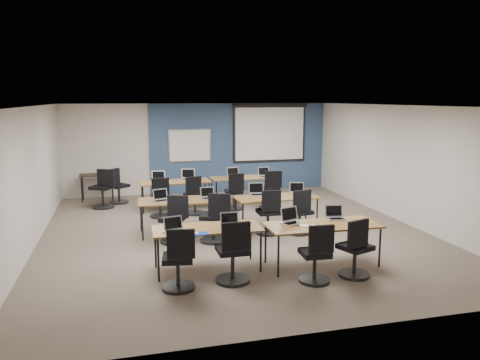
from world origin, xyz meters
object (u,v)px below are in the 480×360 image
object	(u,v)px
training_table_front_left	(207,230)
spare_chair_a	(117,189)
projector_screen	(270,130)
task_chair_0	(179,264)
laptop_6	(257,192)
task_chair_11	(270,193)
laptop_3	(336,216)
laptop_1	(231,224)
laptop_9	(189,177)
laptop_7	(298,191)
task_chair_1	(233,257)
task_chair_7	(300,216)
laptop_8	(159,179)
spare_chair_b	(103,192)
whiteboard	(190,146)
training_table_front_right	(323,227)
task_chair_6	(269,216)
task_chair_10	(234,195)
laptop_11	(265,174)
laptop_10	(234,175)
task_chair_8	(160,201)
training_table_back_left	(175,183)
task_chair_3	(356,253)
training_table_mid_left	(184,201)
laptop_5	(208,196)
laptop_4	(161,198)
laptop_2	(291,219)
task_chair_4	(174,223)
task_chair_9	(195,199)
utility_table	(97,177)
task_chair_5	(215,222)
training_table_mid_right	(276,199)
task_chair_2	(316,259)
laptop_0	(174,228)

from	to	relation	value
training_table_front_left	spare_chair_a	distance (m)	5.75
projector_screen	task_chair_0	world-z (taller)	projector_screen
laptop_6	task_chair_11	distance (m)	1.80
laptop_3	task_chair_11	bearing A→B (deg)	100.45
laptop_1	task_chair_11	distance (m)	4.48
laptop_9	laptop_7	bearing A→B (deg)	-43.79
task_chair_1	laptop_3	distance (m)	2.18
laptop_6	task_chair_7	xyz separation A→B (m)	(0.71, -0.82, -0.39)
training_table_front_left	laptop_8	world-z (taller)	laptop_8
laptop_8	spare_chair_b	world-z (taller)	spare_chair_b
whiteboard	training_table_front_right	xyz separation A→B (m)	(1.30, -6.74, -0.76)
task_chair_6	laptop_7	world-z (taller)	task_chair_6
laptop_8	spare_chair_a	distance (m)	1.42
task_chair_10	laptop_11	bearing A→B (deg)	36.82
training_table_front_right	laptop_10	distance (m)	5.02
task_chair_8	laptop_9	bearing A→B (deg)	52.08
training_table_back_left	task_chair_3	xyz separation A→B (m)	(2.26, -5.48, -0.28)
training_table_mid_left	task_chair_8	world-z (taller)	task_chair_8
training_table_front_right	laptop_5	xyz separation A→B (m)	(-1.52, 2.55, 0.10)
laptop_1	laptop_10	xyz separation A→B (m)	(1.21, 4.79, 0.01)
whiteboard	training_table_back_left	bearing A→B (deg)	-109.36
laptop_6	task_chair_11	size ratio (longest dim) A/B	0.34
training_table_front_left	laptop_4	distance (m)	2.35
training_table_mid_left	task_chair_1	world-z (taller)	task_chair_1
laptop_10	whiteboard	bearing A→B (deg)	104.03
laptop_6	laptop_11	xyz separation A→B (m)	(0.88, 2.29, -0.00)
laptop_6	laptop_2	bearing A→B (deg)	-86.86
laptop_3	laptop_7	world-z (taller)	laptop_7
task_chair_4	task_chair_9	bearing A→B (deg)	95.87
utility_table	task_chair_5	bearing A→B (deg)	-64.13
training_table_front_left	task_chair_3	xyz separation A→B (m)	(2.24, -0.93, -0.28)
task_chair_5	training_table_mid_right	bearing A→B (deg)	44.84
laptop_5	task_chair_9	bearing A→B (deg)	83.47
laptop_8	spare_chair_b	size ratio (longest dim) A/B	0.33
training_table_front_left	task_chair_6	xyz separation A→B (m)	(1.63, 1.71, -0.28)
laptop_3	laptop_1	bearing A→B (deg)	-167.08
training_table_mid_right	task_chair_2	world-z (taller)	task_chair_2
training_table_mid_right	task_chair_0	world-z (taller)	task_chair_0
task_chair_2	task_chair_10	bearing A→B (deg)	94.34
laptop_3	task_chair_4	xyz separation A→B (m)	(-2.70, 1.60, -0.38)
training_table_mid_left	spare_chair_b	world-z (taller)	spare_chair_b
laptop_9	laptop_11	size ratio (longest dim) A/B	1.05
projector_screen	laptop_6	xyz separation A→B (m)	(-1.59, -4.07, -1.09)
task_chair_6	spare_chair_a	size ratio (longest dim) A/B	1.00
laptop_4	task_chair_7	size ratio (longest dim) A/B	0.32
spare_chair_a	laptop_1	bearing A→B (deg)	-110.81
laptop_2	laptop_3	distance (m)	0.87
task_chair_5	laptop_10	distance (m)	3.50
training_table_back_left	task_chair_3	distance (m)	5.93
laptop_2	laptop_0	bearing A→B (deg)	161.89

